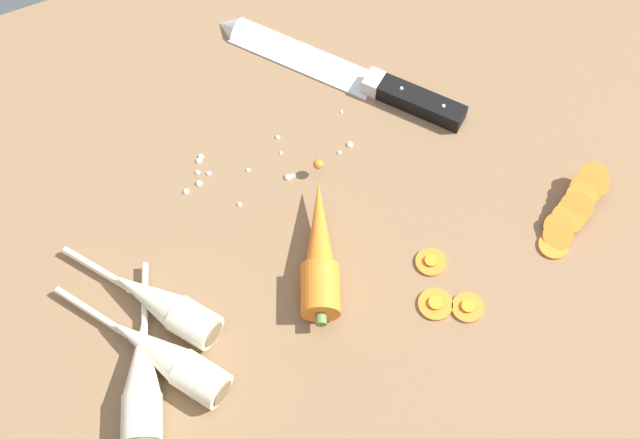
# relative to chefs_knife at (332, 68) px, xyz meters

# --- Properties ---
(ground_plane) EXTENTS (1.20, 0.90, 0.04)m
(ground_plane) POSITION_rel_chefs_knife_xyz_m (-0.11, -0.18, -0.03)
(ground_plane) COLOR brown
(chefs_knife) EXTENTS (0.23, 0.30, 0.04)m
(chefs_knife) POSITION_rel_chefs_knife_xyz_m (0.00, 0.00, 0.00)
(chefs_knife) COLOR silver
(chefs_knife) RESTS_ON ground_plane
(whole_carrot) EXTENTS (0.10, 0.19, 0.04)m
(whole_carrot) POSITION_rel_chefs_knife_xyz_m (-0.13, -0.23, 0.01)
(whole_carrot) COLOR orange
(whole_carrot) RESTS_ON ground_plane
(parsnip_front) EXTENTS (0.14, 0.20, 0.04)m
(parsnip_front) POSITION_rel_chefs_knife_xyz_m (-0.32, -0.27, 0.01)
(parsnip_front) COLOR beige
(parsnip_front) RESTS_ON ground_plane
(parsnip_mid_left) EXTENTS (0.09, 0.19, 0.04)m
(parsnip_mid_left) POSITION_rel_chefs_knife_xyz_m (-0.35, -0.29, 0.01)
(parsnip_mid_left) COLOR beige
(parsnip_mid_left) RESTS_ON ground_plane
(parsnip_mid_right) EXTENTS (0.13, 0.18, 0.04)m
(parsnip_mid_right) POSITION_rel_chefs_knife_xyz_m (-0.30, -0.22, 0.01)
(parsnip_mid_right) COLOR beige
(parsnip_mid_right) RESTS_ON ground_plane
(carrot_slice_stack) EXTENTS (0.11, 0.08, 0.04)m
(carrot_slice_stack) POSITION_rel_chefs_knife_xyz_m (0.16, -0.31, 0.01)
(carrot_slice_stack) COLOR orange
(carrot_slice_stack) RESTS_ON ground_plane
(carrot_slice_stray_near) EXTENTS (0.03, 0.03, 0.01)m
(carrot_slice_stray_near) POSITION_rel_chefs_knife_xyz_m (-0.01, -0.35, -0.00)
(carrot_slice_stray_near) COLOR orange
(carrot_slice_stray_near) RESTS_ON ground_plane
(carrot_slice_stray_mid) EXTENTS (0.03, 0.03, 0.01)m
(carrot_slice_stray_mid) POSITION_rel_chefs_knife_xyz_m (-0.02, -0.29, -0.00)
(carrot_slice_stray_mid) COLOR orange
(carrot_slice_stray_mid) RESTS_ON ground_plane
(carrot_slice_stray_far) EXTENTS (0.04, 0.04, 0.01)m
(carrot_slice_stray_far) POSITION_rel_chefs_knife_xyz_m (-0.04, -0.34, -0.00)
(carrot_slice_stray_far) COLOR orange
(carrot_slice_stray_far) RESTS_ON ground_plane
(mince_crumbs) EXTENTS (0.22, 0.09, 0.01)m
(mince_crumbs) POSITION_rel_chefs_knife_xyz_m (-0.15, -0.09, -0.00)
(mince_crumbs) COLOR silver
(mince_crumbs) RESTS_ON ground_plane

